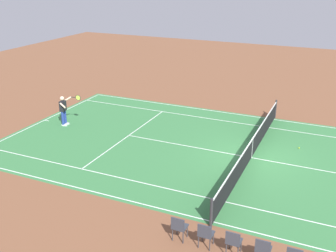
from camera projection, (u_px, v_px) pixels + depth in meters
ground_plane at (251, 158)px, 18.33m from camera, size 60.00×60.00×0.00m
court_slab at (251, 158)px, 18.33m from camera, size 24.20×11.40×0.00m
court_line_markings at (251, 158)px, 18.33m from camera, size 23.85×11.05×0.01m
tennis_net at (252, 148)px, 18.16m from camera, size 0.10×11.70×1.08m
tennis_player_near at (64, 109)px, 21.86m from camera, size 1.03×0.81×1.70m
tennis_ball at (299, 148)px, 19.25m from camera, size 0.07×0.07×0.07m
spectator_chair_3 at (263, 249)px, 11.55m from camera, size 0.44×0.44×0.88m
spectator_chair_4 at (233, 241)px, 11.89m from camera, size 0.44×0.44×0.88m
spectator_chair_5 at (206, 233)px, 12.22m from camera, size 0.44×0.44×0.88m
spectator_chair_6 at (179, 226)px, 12.56m from camera, size 0.44×0.44×0.88m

